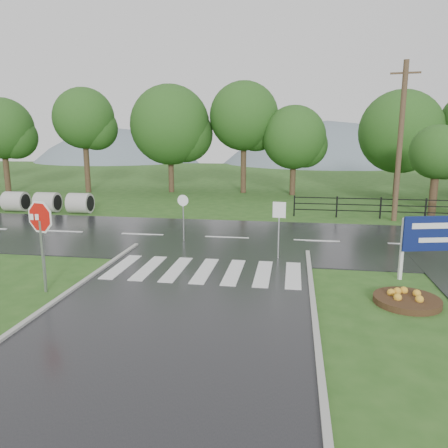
# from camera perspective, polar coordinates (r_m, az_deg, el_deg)

# --- Properties ---
(ground) EXTENTS (120.00, 120.00, 0.00)m
(ground) POSITION_cam_1_polar(r_m,az_deg,el_deg) (10.57, -8.13, -14.55)
(ground) COLOR #29531B
(ground) RESTS_ON ground
(main_road) EXTENTS (90.00, 8.00, 0.04)m
(main_road) POSITION_cam_1_polar(r_m,az_deg,el_deg) (19.81, 0.37, -1.88)
(main_road) COLOR black
(main_road) RESTS_ON ground
(crosswalk) EXTENTS (6.50, 2.80, 0.02)m
(crosswalk) POSITION_cam_1_polar(r_m,az_deg,el_deg) (15.05, -2.52, -6.08)
(crosswalk) COLOR silver
(crosswalk) RESTS_ON ground
(fence_west) EXTENTS (9.58, 0.08, 1.20)m
(fence_west) POSITION_cam_1_polar(r_m,az_deg,el_deg) (25.80, 19.78, 2.25)
(fence_west) COLOR black
(fence_west) RESTS_ON ground
(hills) EXTENTS (102.00, 48.00, 48.00)m
(hills) POSITION_cam_1_polar(r_m,az_deg,el_deg) (76.74, 9.19, -3.69)
(hills) COLOR slate
(hills) RESTS_ON ground
(treeline) EXTENTS (83.20, 5.20, 10.00)m
(treeline) POSITION_cam_1_polar(r_m,az_deg,el_deg) (33.41, 5.71, 3.65)
(treeline) COLOR #1D4816
(treeline) RESTS_ON ground
(culvert_pipes) EXTENTS (9.70, 1.20, 1.20)m
(culvert_pipes) POSITION_cam_1_polar(r_m,az_deg,el_deg) (29.56, -25.55, 2.68)
(culvert_pipes) COLOR #9E9B93
(culvert_pipes) RESTS_ON ground
(stop_sign) EXTENTS (1.25, 0.41, 2.94)m
(stop_sign) POSITION_cam_1_polar(r_m,az_deg,el_deg) (13.77, -22.84, -0.21)
(stop_sign) COLOR #939399
(stop_sign) RESTS_ON ground
(estate_billboard) EXTENTS (2.39, 0.64, 2.14)m
(estate_billboard) POSITION_cam_1_polar(r_m,az_deg,el_deg) (15.37, 26.42, -1.50)
(estate_billboard) COLOR silver
(estate_billboard) RESTS_ON ground
(flower_bed) EXTENTS (1.81, 1.81, 0.36)m
(flower_bed) POSITION_cam_1_polar(r_m,az_deg,el_deg) (13.36, 22.79, -9.02)
(flower_bed) COLOR #332111
(flower_bed) RESTS_ON ground
(reg_sign_small) EXTENTS (0.48, 0.08, 2.18)m
(reg_sign_small) POSITION_cam_1_polar(r_m,az_deg,el_deg) (16.38, 7.20, 0.66)
(reg_sign_small) COLOR #939399
(reg_sign_small) RESTS_ON ground
(reg_sign_round) EXTENTS (0.49, 0.08, 2.09)m
(reg_sign_round) POSITION_cam_1_polar(r_m,az_deg,el_deg) (18.92, -5.35, 1.56)
(reg_sign_round) COLOR #939399
(reg_sign_round) RESTS_ON ground
(utility_pole_east) EXTENTS (1.48, 0.33, 8.35)m
(utility_pole_east) POSITION_cam_1_polar(r_m,az_deg,el_deg) (25.14, 22.01, 9.94)
(utility_pole_east) COLOR #473523
(utility_pole_east) RESTS_ON ground
(entrance_tree_left) EXTENTS (3.05, 3.05, 5.17)m
(entrance_tree_left) POSITION_cam_1_polar(r_m,az_deg,el_deg) (27.73, 26.10, 8.38)
(entrance_tree_left) COLOR #3D2B1C
(entrance_tree_left) RESTS_ON ground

